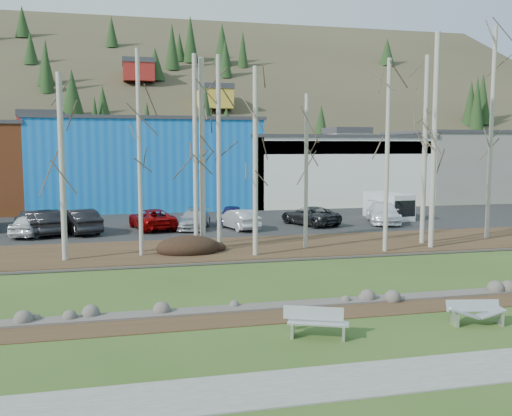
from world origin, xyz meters
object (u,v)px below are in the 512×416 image
object	(u,v)px
car_0	(33,225)
car_7	(383,213)
bench_damaged	(476,313)
seagull	(296,323)
car_8	(44,222)
car_2	(152,219)
car_9	(35,222)
car_6	(310,216)
car_3	(194,219)
car_1	(79,221)
car_5	(238,219)
bench_intact	(317,322)
van_white	(390,206)
car_4	(232,215)

from	to	relation	value
car_0	car_7	bearing A→B (deg)	-162.73
car_0	bench_damaged	bearing A→B (deg)	142.78
seagull	car_8	bearing A→B (deg)	105.62
car_8	car_2	bearing A→B (deg)	165.27
bench_damaged	car_9	xyz separation A→B (m)	(-16.26, 22.29, 0.53)
car_0	car_9	size ratio (longest dim) A/B	0.89
car_7	bench_damaged	bearing A→B (deg)	-89.90
bench_damaged	car_2	bearing A→B (deg)	122.20
car_7	car_6	bearing A→B (deg)	-163.28
car_0	car_7	world-z (taller)	car_7
car_3	car_0	bearing A→B (deg)	-157.48
car_3	car_6	size ratio (longest dim) A/B	0.92
car_1	car_8	xyz separation A→B (m)	(-2.16, 0.00, 0.00)
seagull	car_5	xyz separation A→B (m)	(2.45, 20.76, 0.62)
car_0	car_2	world-z (taller)	car_0
bench_intact	car_1	distance (m)	23.75
seagull	car_2	distance (m)	22.32
van_white	car_0	bearing A→B (deg)	179.98
bench_damaged	van_white	size ratio (longest dim) A/B	0.39
car_3	car_8	xyz separation A→B (m)	(-9.58, -0.24, 0.15)
bench_damaged	car_9	distance (m)	27.59
car_2	car_9	bearing A→B (deg)	-6.99
car_6	car_3	bearing A→B (deg)	-22.04
car_6	car_8	bearing A→B (deg)	-21.30
car_0	seagull	bearing A→B (deg)	132.77
bench_damaged	car_2	size ratio (longest dim) A/B	0.36
bench_intact	car_4	size ratio (longest dim) A/B	0.47
car_6	car_2	bearing A→B (deg)	-24.48
car_5	car_8	world-z (taller)	car_8
car_5	van_white	world-z (taller)	van_white
car_0	car_8	size ratio (longest dim) A/B	0.89
car_4	bench_damaged	bearing A→B (deg)	-69.23
bench_intact	car_1	xyz separation A→B (m)	(-8.22, 22.28, 0.47)
bench_intact	car_2	xyz separation A→B (m)	(-3.57, 22.98, 0.38)
car_0	car_6	world-z (taller)	car_0
bench_intact	car_0	xyz separation A→B (m)	(-10.92, 21.73, 0.40)
car_0	car_6	distance (m)	18.40
car_2	car_6	xyz separation A→B (m)	(11.04, -0.46, -0.03)
car_2	car_8	size ratio (longest dim) A/B	1.04
car_2	car_9	size ratio (longest dim) A/B	1.04
bench_intact	van_white	xyz separation A→B (m)	(14.60, 24.41, 0.67)
car_5	car_6	distance (m)	5.46
car_6	car_7	size ratio (longest dim) A/B	0.92
car_2	car_1	bearing A→B (deg)	-3.89
car_1	van_white	world-z (taller)	van_white
van_white	car_9	bearing A→B (deg)	178.76
bench_damaged	car_1	world-z (taller)	car_1
car_0	car_9	bearing A→B (deg)	-78.69
bench_intact	car_5	size ratio (longest dim) A/B	0.46
bench_damaged	car_4	distance (m)	24.26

